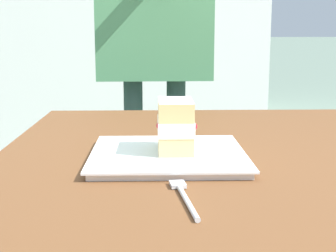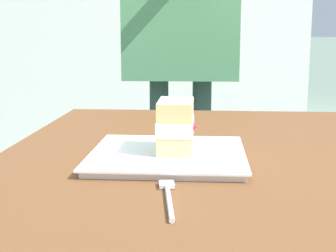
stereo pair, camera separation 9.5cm
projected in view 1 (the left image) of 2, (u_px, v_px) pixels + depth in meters
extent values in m
cylinder|color=brown|center=(72.00, 235.00, 1.57)|extent=(0.07, 0.07, 0.69)
cube|color=brown|center=(262.00, 161.00, 1.03)|extent=(1.10, 1.08, 0.04)
cube|color=white|center=(168.00, 156.00, 0.96)|extent=(0.28, 0.28, 0.01)
cube|color=white|center=(168.00, 152.00, 0.96)|extent=(0.29, 0.29, 0.00)
cube|color=#E0C17A|center=(175.00, 142.00, 0.96)|extent=(0.11, 0.07, 0.03)
cube|color=white|center=(175.00, 126.00, 0.95)|extent=(0.11, 0.07, 0.03)
sphere|color=#B21923|center=(160.00, 126.00, 0.93)|extent=(0.01, 0.01, 0.01)
sphere|color=#B21923|center=(193.00, 127.00, 0.93)|extent=(0.02, 0.02, 0.02)
cube|color=#E0C17A|center=(175.00, 110.00, 0.95)|extent=(0.11, 0.07, 0.03)
cube|color=white|center=(176.00, 100.00, 0.95)|extent=(0.10, 0.06, 0.00)
cylinder|color=silver|center=(188.00, 202.00, 0.71)|extent=(0.14, 0.02, 0.01)
cube|color=silver|center=(178.00, 184.00, 0.79)|extent=(0.03, 0.03, 0.01)
cylinder|color=#334B43|center=(134.00, 179.00, 1.98)|extent=(0.07, 0.07, 0.79)
cylinder|color=#334B43|center=(176.00, 179.00, 1.99)|extent=(0.07, 0.07, 0.79)
cube|color=#4C895B|center=(154.00, 4.00, 1.86)|extent=(0.19, 0.43, 0.56)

